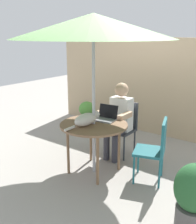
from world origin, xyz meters
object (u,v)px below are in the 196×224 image
object	(u,v)px
potted_plant_near_fence	(193,199)
chair_occupied	(124,124)
person_seated	(119,116)
cat	(87,119)
chair_empty	(156,146)
patio_umbrella	(93,26)
patio_table	(94,128)
laptop	(107,116)
potted_plant_by_chair	(87,115)

from	to	relation	value
potted_plant_near_fence	chair_occupied	bearing A→B (deg)	140.58
person_seated	cat	xyz separation A→B (m)	(-0.05, -0.76, 0.14)
chair_empty	patio_umbrella	bearing A→B (deg)	-161.60
patio_table	laptop	distance (m)	0.30
cat	patio_umbrella	bearing A→B (deg)	63.19
potted_plant_near_fence	potted_plant_by_chair	xyz separation A→B (m)	(-2.76, 1.78, -0.06)
chair_empty	person_seated	xyz separation A→B (m)	(-0.84, 0.39, 0.17)
chair_empty	patio_table	bearing A→B (deg)	-161.60
person_seated	chair_empty	bearing A→B (deg)	-24.86
patio_umbrella	person_seated	size ratio (longest dim) A/B	1.81
cat	patio_table	bearing A→B (deg)	63.19
chair_empty	chair_occupied	bearing A→B (deg)	146.91
patio_table	potted_plant_by_chair	xyz separation A→B (m)	(-1.16, 1.29, -0.31)
patio_table	patio_umbrella	bearing A→B (deg)	0.00
potted_plant_near_fence	potted_plant_by_chair	bearing A→B (deg)	147.25
patio_table	chair_occupied	distance (m)	0.84
patio_table	potted_plant_near_fence	xyz separation A→B (m)	(1.60, -0.49, -0.25)
patio_umbrella	chair_occupied	bearing A→B (deg)	90.00
chair_occupied	chair_empty	distance (m)	1.00
patio_table	chair_empty	xyz separation A→B (m)	(0.84, 0.28, -0.16)
patio_table	cat	bearing A→B (deg)	-116.81
potted_plant_near_fence	potted_plant_by_chair	distance (m)	3.28
laptop	potted_plant_near_fence	bearing A→B (deg)	-25.88
laptop	potted_plant_by_chair	xyz separation A→B (m)	(-1.20, 1.02, -0.44)
patio_umbrella	person_seated	bearing A→B (deg)	90.00
patio_umbrella	laptop	distance (m)	1.29
chair_empty	potted_plant_by_chair	world-z (taller)	chair_empty
person_seated	potted_plant_by_chair	size ratio (longest dim) A/B	1.93
patio_table	potted_plant_by_chair	bearing A→B (deg)	132.14
patio_table	chair_empty	distance (m)	0.90
patio_table	person_seated	world-z (taller)	person_seated
potted_plant_by_chair	chair_occupied	bearing A→B (deg)	-21.65
cat	potted_plant_by_chair	bearing A→B (deg)	128.85
chair_occupied	potted_plant_near_fence	bearing A→B (deg)	-39.42
patio_table	laptop	size ratio (longest dim) A/B	2.94
patio_table	cat	size ratio (longest dim) A/B	1.48
chair_empty	potted_plant_near_fence	world-z (taller)	chair_empty
chair_occupied	laptop	world-z (taller)	laptop
person_seated	laptop	bearing A→B (deg)	-84.76
person_seated	laptop	world-z (taller)	person_seated
chair_occupied	cat	distance (m)	0.97
chair_occupied	laptop	size ratio (longest dim) A/B	2.71
person_seated	potted_plant_by_chair	distance (m)	1.36
laptop	cat	xyz separation A→B (m)	(-0.09, -0.36, 0.02)
patio_table	potted_plant_by_chair	world-z (taller)	patio_table
chair_empty	potted_plant_by_chair	bearing A→B (deg)	153.27
patio_umbrella	person_seated	xyz separation A→B (m)	(0.00, 0.67, -1.37)
chair_empty	person_seated	distance (m)	0.94
chair_empty	potted_plant_by_chair	size ratio (longest dim) A/B	1.39
patio_umbrella	potted_plant_by_chair	size ratio (longest dim) A/B	3.49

